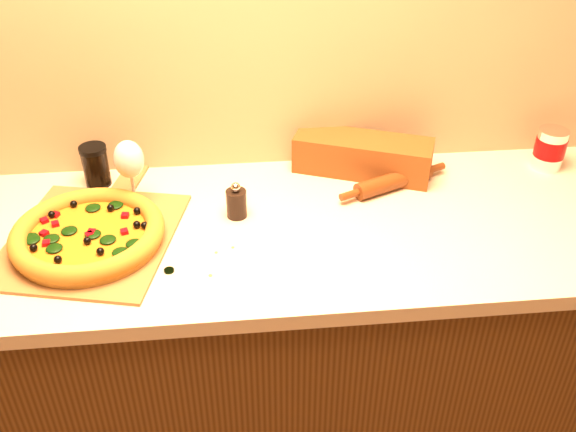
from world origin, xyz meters
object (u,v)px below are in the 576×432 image
object	(u,v)px
wine_glass	(129,161)
dark_jar	(96,166)
pizza	(88,234)
coffee_canister	(550,148)
pepper_grinder	(236,203)
rolling_pin	(394,181)
pizza_peel	(94,234)

from	to	relation	value
wine_glass	dark_jar	xyz separation A→B (m)	(-0.11, 0.12, -0.08)
pizza	dark_jar	bearing A→B (deg)	93.75
coffee_canister	dark_jar	world-z (taller)	same
pepper_grinder	wine_glass	distance (m)	0.29
rolling_pin	wine_glass	xyz separation A→B (m)	(-0.71, -0.02, 0.11)
pizza	pepper_grinder	distance (m)	0.37
pepper_grinder	coffee_canister	distance (m)	0.93
rolling_pin	dark_jar	bearing A→B (deg)	172.70
pepper_grinder	rolling_pin	distance (m)	0.45
pepper_grinder	dark_jar	bearing A→B (deg)	152.84
rolling_pin	coffee_canister	world-z (taller)	coffee_canister
pizza_peel	pepper_grinder	bearing A→B (deg)	21.64
pepper_grinder	coffee_canister	size ratio (longest dim) A/B	0.84
rolling_pin	dark_jar	size ratio (longest dim) A/B	2.77
rolling_pin	pizza	bearing A→B (deg)	-167.20
pizza_peel	pizza	bearing A→B (deg)	-82.96
pizza	wine_glass	size ratio (longest dim) A/B	1.91
pizza	coffee_canister	xyz separation A→B (m)	(1.27, 0.26, 0.03)
pizza_peel	wine_glass	xyz separation A→B (m)	(0.09, 0.13, 0.13)
pepper_grinder	dark_jar	world-z (taller)	dark_jar
pizza	rolling_pin	size ratio (longest dim) A/B	1.12
dark_jar	pepper_grinder	bearing A→B (deg)	-27.16
pizza_peel	rolling_pin	xyz separation A→B (m)	(0.80, 0.14, 0.02)
pizza	rolling_pin	xyz separation A→B (m)	(0.80, 0.18, -0.01)
pizza_peel	rolling_pin	size ratio (longest dim) A/B	1.90
pepper_grinder	rolling_pin	size ratio (longest dim) A/B	0.30
pizza_peel	coffee_canister	distance (m)	1.29
rolling_pin	wine_glass	size ratio (longest dim) A/B	1.71
pizza_peel	pizza	xyz separation A→B (m)	(-0.00, -0.04, 0.03)
rolling_pin	coffee_canister	distance (m)	0.48
pepper_grinder	coffee_canister	bearing A→B (deg)	10.28
coffee_canister	wine_glass	size ratio (longest dim) A/B	0.62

